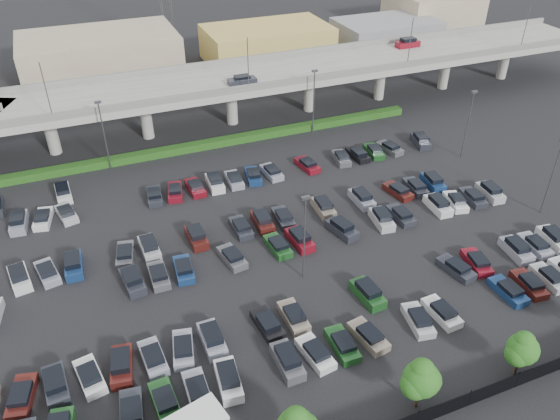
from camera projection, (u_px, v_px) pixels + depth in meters
name	position (u px, v px, depth m)	size (l,w,h in m)	color
ground	(276.00, 236.00, 65.01)	(280.00, 280.00, 0.00)	black
overpass	(199.00, 88.00, 85.61)	(150.00, 13.00, 15.80)	gray
hedge	(216.00, 143.00, 83.90)	(66.00, 1.60, 1.10)	#173E12
tree_row	(409.00, 385.00, 42.89)	(65.07, 3.66, 5.94)	#332316
parked_cars	(276.00, 252.00, 61.40)	(63.12, 41.57, 1.67)	#481613
light_poles	(235.00, 190.00, 61.77)	(66.90, 48.38, 10.30)	#444448
distant_buildings	(221.00, 45.00, 114.25)	(138.00, 24.00, 9.00)	gray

